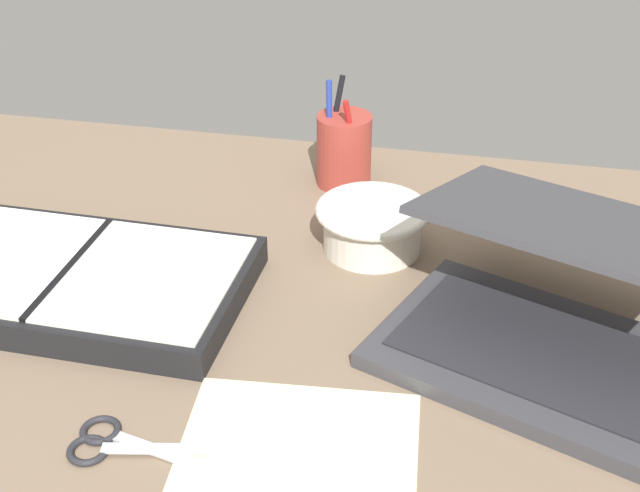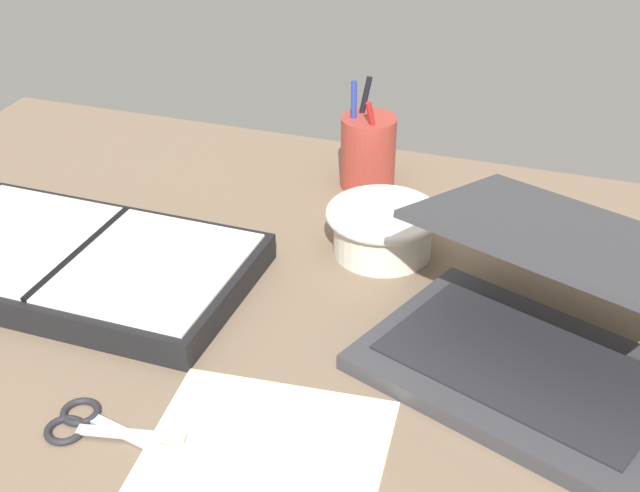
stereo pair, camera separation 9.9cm
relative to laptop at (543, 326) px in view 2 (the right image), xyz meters
The scene contains 7 objects.
desk_top 24.93cm from the laptop, behind, with size 140.00×100.00×2.00cm, color #75604C.
laptop is the anchor object (origin of this frame).
bowl 26.80cm from the laptop, 142.24° to the left, with size 14.28×14.28×6.04cm.
pen_cup 43.42cm from the laptop, 130.03° to the left, with size 7.68×7.68×15.43cm.
planner 53.63cm from the laptop, behind, with size 40.66×24.65×3.84cm.
scissors 45.79cm from the laptop, 149.51° to the right, with size 13.47×6.58×0.80cm.
paper_sheet_front 33.21cm from the laptop, 131.57° to the right, with size 21.89×26.59×0.16cm, color #F4EFB2.
Camera 2 is at (25.58, -71.94, 60.63)cm, focal length 50.00 mm.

